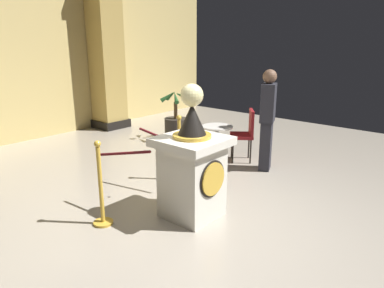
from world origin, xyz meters
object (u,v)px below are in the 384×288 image
stanchion_near (179,158)px  cafe_table (217,141)px  cafe_chair_red (246,131)px  pedestal_clock (192,167)px  stanchion_far (101,196)px  potted_palm_right (176,125)px  bystander_guest (267,118)px

stanchion_near → cafe_table: size_ratio=1.43×
cafe_chair_red → pedestal_clock: bearing=-163.4°
stanchion_far → potted_palm_right: 3.98m
stanchion_far → cafe_chair_red: stanchion_far is taller
potted_palm_right → cafe_table: size_ratio=1.54×
pedestal_clock → cafe_chair_red: 2.39m
bystander_guest → pedestal_clock: bearing=-175.5°
stanchion_near → bystander_guest: 1.63m
cafe_chair_red → stanchion_near: bearing=169.5°
pedestal_clock → potted_palm_right: size_ratio=1.48×
bystander_guest → cafe_table: size_ratio=2.32×
bystander_guest → cafe_table: bystander_guest is taller
cafe_table → bystander_guest: bearing=-59.2°
pedestal_clock → bystander_guest: 2.15m
stanchion_near → stanchion_far: (-1.68, -0.28, 0.00)m
stanchion_far → potted_palm_right: bearing=30.3°
potted_palm_right → bystander_guest: (-0.43, -2.52, 0.57)m
cafe_table → stanchion_near: bearing=175.8°
bystander_guest → cafe_table: bearing=120.8°
pedestal_clock → stanchion_far: 1.15m
pedestal_clock → potted_palm_right: (2.55, 2.69, -0.31)m
stanchion_far → cafe_chair_red: size_ratio=1.10×
stanchion_near → stanchion_far: stanchion_far is taller
potted_palm_right → cafe_chair_red: (-0.26, -2.00, 0.23)m
bystander_guest → cafe_chair_red: 0.64m
pedestal_clock → stanchion_near: pedestal_clock is taller
bystander_guest → cafe_table: (-0.43, 0.72, -0.44)m
stanchion_near → cafe_table: bearing=-4.2°
pedestal_clock → bystander_guest: (2.12, 0.17, 0.26)m
pedestal_clock → bystander_guest: bystander_guest is taller
stanchion_near → bystander_guest: (1.32, -0.79, 0.54)m
cafe_table → cafe_chair_red: (0.60, -0.21, 0.10)m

